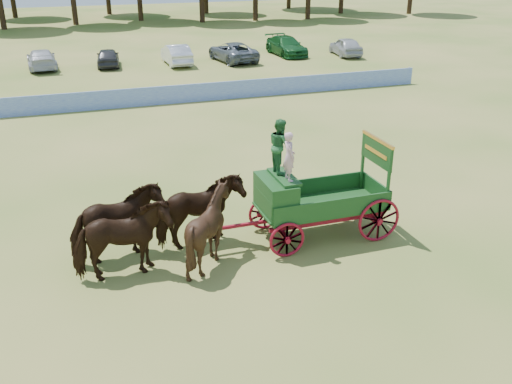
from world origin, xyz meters
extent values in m
plane|color=#A38A49|center=(0.00, 0.00, 0.00)|extent=(160.00, 160.00, 0.00)
imported|color=black|center=(-8.77, -0.13, 1.10)|extent=(2.69, 1.37, 2.21)
imported|color=black|center=(-8.77, 0.97, 1.10)|extent=(2.83, 1.81, 2.21)
imported|color=black|center=(-6.37, -0.13, 1.11)|extent=(2.23, 2.04, 2.21)
imported|color=black|center=(-6.37, 0.97, 1.10)|extent=(2.77, 1.60, 2.21)
cube|color=maroon|center=(-4.17, 0.42, 0.60)|extent=(0.12, 2.00, 0.12)
cube|color=maroon|center=(-1.17, 0.42, 0.60)|extent=(0.12, 2.00, 0.12)
cube|color=maroon|center=(-2.67, -0.13, 0.72)|extent=(3.80, 0.10, 0.12)
cube|color=maroon|center=(-2.67, 0.97, 0.72)|extent=(3.80, 0.10, 0.12)
cube|color=maroon|center=(-5.07, 0.42, 0.75)|extent=(2.80, 0.09, 0.09)
cube|color=#1D4D19|center=(-2.67, 0.42, 1.00)|extent=(3.80, 1.80, 0.10)
cube|color=#1D4D19|center=(-2.67, -0.46, 1.30)|extent=(3.80, 0.06, 0.55)
cube|color=#1D4D19|center=(-2.67, 1.30, 1.30)|extent=(3.80, 0.06, 0.55)
cube|color=#1D4D19|center=(-0.79, 0.42, 1.30)|extent=(0.06, 1.80, 0.55)
cube|color=#1D4D19|center=(-4.17, 0.42, 1.55)|extent=(0.85, 1.70, 1.05)
cube|color=#1D4D19|center=(-3.92, 0.42, 2.12)|extent=(0.55, 1.50, 0.08)
cube|color=#1D4D19|center=(-4.55, 0.42, 1.35)|extent=(0.10, 1.60, 0.65)
cube|color=#1D4D19|center=(-4.37, 0.42, 1.05)|extent=(0.55, 1.60, 0.06)
cube|color=#1D4D19|center=(-0.87, -0.38, 1.95)|extent=(0.08, 0.08, 1.80)
cube|color=#1D4D19|center=(-0.87, 1.22, 1.95)|extent=(0.08, 0.08, 1.80)
cube|color=#1D4D19|center=(-0.87, 0.42, 2.55)|extent=(0.07, 1.75, 0.75)
cube|color=gold|center=(-0.87, 0.42, 2.95)|extent=(0.08, 1.80, 0.09)
cube|color=gold|center=(-0.91, 0.42, 2.55)|extent=(0.02, 1.30, 0.12)
torus|color=maroon|center=(-4.17, -0.53, 0.55)|extent=(1.09, 0.09, 1.09)
torus|color=maroon|center=(-4.17, 1.37, 0.55)|extent=(1.09, 0.09, 1.09)
torus|color=maroon|center=(-1.17, -0.53, 0.70)|extent=(1.39, 0.09, 1.39)
torus|color=maroon|center=(-1.17, 1.37, 0.70)|extent=(1.39, 0.09, 1.39)
imported|color=#D7A4B1|center=(-3.92, 0.07, 2.88)|extent=(0.34, 0.52, 1.44)
imported|color=#256431|center=(-3.92, 0.77, 2.97)|extent=(0.61, 0.79, 1.62)
cube|color=#2143B8|center=(-1.00, 18.00, 0.53)|extent=(26.00, 0.08, 1.05)
imported|color=silver|center=(-10.98, 31.09, 0.71)|extent=(2.23, 4.97, 1.41)
imported|color=#333338|center=(-6.27, 30.43, 0.68)|extent=(1.99, 4.15, 1.37)
imported|color=silver|center=(-1.26, 29.56, 0.76)|extent=(1.67, 4.63, 1.52)
imported|color=slate|center=(3.18, 29.42, 0.74)|extent=(3.16, 5.62, 1.48)
imported|color=#144C1E|center=(8.18, 30.62, 0.75)|extent=(2.34, 5.26, 1.50)
imported|color=#B2B2B7|center=(12.74, 28.84, 0.75)|extent=(2.35, 4.58, 1.49)
cylinder|color=#382314|center=(-14.99, 55.30, 2.32)|extent=(0.60, 0.60, 4.64)
cylinder|color=#382314|center=(-7.40, 57.00, 2.61)|extent=(0.60, 0.60, 5.21)
cylinder|color=#382314|center=(0.28, 58.49, 2.24)|extent=(0.60, 0.60, 4.49)
cylinder|color=#382314|center=(6.96, 54.53, 2.13)|extent=(0.60, 0.60, 4.25)
cylinder|color=#382314|center=(20.09, 53.41, 2.11)|extent=(0.60, 0.60, 4.22)
camera|label=1|loc=(-9.73, -14.01, 8.36)|focal=40.00mm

